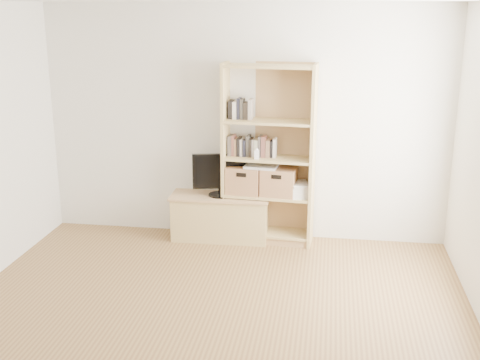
% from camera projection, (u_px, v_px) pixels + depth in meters
% --- Properties ---
extents(floor, '(4.50, 5.00, 0.01)m').
position_uv_depth(floor, '(197.00, 349.00, 4.65)').
color(floor, brown).
rests_on(floor, ground).
extents(back_wall, '(4.50, 0.02, 2.60)m').
position_uv_depth(back_wall, '(244.00, 123.00, 6.66)').
color(back_wall, silver).
rests_on(back_wall, floor).
extents(tv_stand, '(1.08, 0.42, 0.49)m').
position_uv_depth(tv_stand, '(220.00, 218.00, 6.80)').
color(tv_stand, tan).
rests_on(tv_stand, floor).
extents(bookshelf, '(1.01, 0.42, 1.98)m').
position_uv_depth(bookshelf, '(269.00, 155.00, 6.54)').
color(bookshelf, tan).
rests_on(bookshelf, floor).
extents(television, '(0.60, 0.18, 0.48)m').
position_uv_depth(television, '(220.00, 175.00, 6.66)').
color(television, black).
rests_on(television, tv_stand).
extents(books_row_mid, '(0.76, 0.20, 0.20)m').
position_uv_depth(books_row_mid, '(269.00, 148.00, 6.54)').
color(books_row_mid, '#4F4845').
rests_on(books_row_mid, bookshelf).
extents(books_row_upper, '(0.41, 0.18, 0.21)m').
position_uv_depth(books_row_upper, '(249.00, 109.00, 6.47)').
color(books_row_upper, '#4F4845').
rests_on(books_row_upper, bookshelf).
extents(baby_monitor, '(0.05, 0.04, 0.10)m').
position_uv_depth(baby_monitor, '(257.00, 155.00, 6.45)').
color(baby_monitor, white).
rests_on(baby_monitor, bookshelf).
extents(basket_left, '(0.40, 0.34, 0.30)m').
position_uv_depth(basket_left, '(245.00, 179.00, 6.67)').
color(basket_left, '#AD734E').
rests_on(basket_left, bookshelf).
extents(basket_right, '(0.40, 0.34, 0.30)m').
position_uv_depth(basket_right, '(279.00, 181.00, 6.59)').
color(basket_right, '#AD734E').
rests_on(basket_right, bookshelf).
extents(laptop, '(0.37, 0.28, 0.03)m').
position_uv_depth(laptop, '(261.00, 166.00, 6.57)').
color(laptop, silver).
rests_on(laptop, basket_left).
extents(magazine_stack, '(0.24, 0.31, 0.13)m').
position_uv_depth(magazine_stack, '(299.00, 190.00, 6.57)').
color(magazine_stack, beige).
rests_on(magazine_stack, bookshelf).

